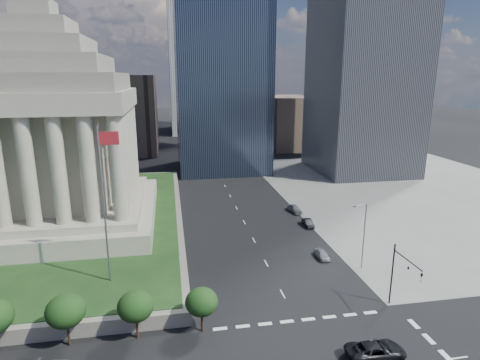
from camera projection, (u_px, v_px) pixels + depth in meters
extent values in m
plane|color=black|center=(214.00, 165.00, 128.53)|extent=(500.00, 500.00, 0.00)
cube|color=slate|center=(419.00, 192.00, 98.21)|extent=(68.00, 90.00, 0.03)
cylinder|color=slate|center=(104.00, 207.00, 49.37)|extent=(0.24, 0.24, 20.00)
cube|color=maroon|center=(108.00, 138.00, 47.45)|extent=(2.40, 0.05, 1.60)
cube|color=black|center=(221.00, 68.00, 116.59)|extent=(26.00, 26.00, 60.00)
cube|color=brown|center=(284.00, 122.00, 160.05)|extent=(20.00, 30.00, 20.00)
cube|color=brown|center=(123.00, 114.00, 148.52)|extent=(24.00, 30.00, 28.00)
cylinder|color=black|center=(392.00, 274.00, 49.11)|extent=(0.18, 0.18, 8.00)
cylinder|color=black|center=(408.00, 260.00, 45.68)|extent=(0.14, 5.50, 0.14)
cube|color=black|center=(421.00, 278.00, 43.26)|extent=(0.30, 0.30, 1.10)
cylinder|color=slate|center=(364.00, 237.00, 58.08)|extent=(0.16, 0.16, 10.00)
cylinder|color=slate|center=(361.00, 205.00, 56.73)|extent=(1.80, 0.12, 0.12)
cube|color=slate|center=(355.00, 206.00, 56.60)|extent=(0.50, 0.22, 0.14)
imported|color=black|center=(376.00, 351.00, 40.14)|extent=(2.82, 6.08, 1.69)
imported|color=#9FA1A8|center=(322.00, 254.00, 62.40)|extent=(3.77, 1.53, 1.28)
imported|color=black|center=(308.00, 223.00, 75.70)|extent=(1.51, 4.06, 1.33)
imported|color=slate|center=(295.00, 209.00, 83.55)|extent=(4.64, 2.30, 1.52)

